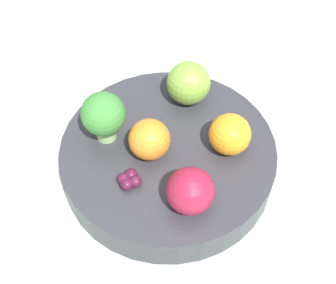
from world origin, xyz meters
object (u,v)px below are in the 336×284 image
Objects in this scene: apple_red at (190,83)px; apple_green at (190,191)px; grape_cluster at (129,180)px; orange_front at (149,139)px; orange_back at (230,134)px; broccoli at (104,115)px; bowl at (168,158)px.

apple_red is 0.15m from apple_green.
apple_red reaches higher than grape_cluster.
orange_front and orange_back have the same top height.
apple_green is 0.07m from grape_cluster.
grape_cluster is at bearing 171.37° from orange_front.
apple_red is 0.10m from orange_front.
apple_green reaches higher than orange_front.
orange_front is 1.71× the size of grape_cluster.
broccoli reaches higher than orange_back.
broccoli is 0.13m from apple_green.
bowl is 0.05m from orange_front.
bowl is at bearing -52.96° from orange_front.
apple_red reaches higher than orange_back.
broccoli is 0.08m from grape_cluster.
orange_front is (0.05, 0.06, -0.00)m from apple_green.
grape_cluster is (0.00, 0.07, -0.02)m from apple_green.
broccoli is 1.38× the size of orange_front.
grape_cluster is at bearing 169.53° from apple_red.
apple_red is 1.14× the size of orange_front.
bowl is at bearing 34.63° from apple_green.
apple_red reaches higher than apple_green.
grape_cluster is (-0.05, -0.05, -0.03)m from broccoli.
broccoli is at bearing 94.96° from bowl.
apple_green is (-0.06, -0.12, -0.01)m from broccoli.
grape_cluster reaches higher than bowl.
bowl is 0.09m from broccoli.
apple_red is 1.96× the size of grape_cluster.
apple_green is at bearing -163.65° from apple_red.
orange_back is at bearing -48.02° from grape_cluster.
broccoli reaches higher than apple_red.
apple_red is at bearing -11.38° from orange_front.
bowl is at bearing 107.67° from orange_back.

